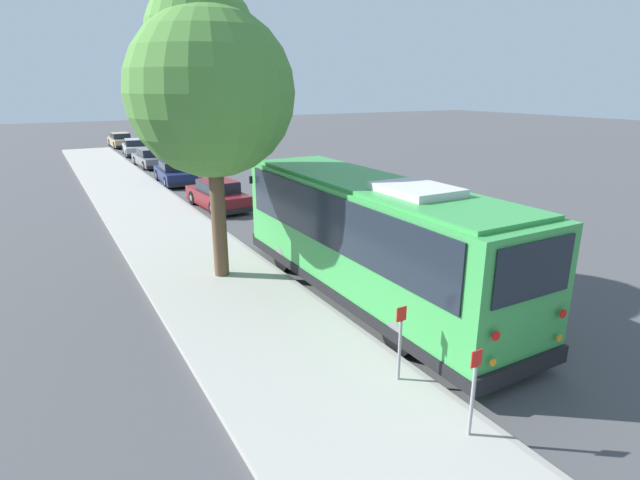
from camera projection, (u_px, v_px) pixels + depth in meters
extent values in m
plane|color=#474749|center=(405.00, 307.00, 12.96)|extent=(160.00, 160.00, 0.00)
cube|color=#A3A099|center=(271.00, 340.00, 11.14)|extent=(80.00, 3.76, 0.15)
cube|color=gray|center=(345.00, 321.00, 12.06)|extent=(80.00, 0.14, 0.15)
cube|color=green|center=(369.00, 237.00, 13.12)|extent=(10.06, 2.53, 2.84)
cube|color=black|center=(367.00, 282.00, 13.50)|extent=(10.11, 2.58, 0.28)
cube|color=black|center=(369.00, 214.00, 12.94)|extent=(9.24, 2.61, 1.36)
cube|color=black|center=(285.00, 183.00, 17.14)|extent=(0.04, 2.17, 1.42)
cube|color=black|center=(535.00, 271.00, 8.71)|extent=(0.04, 1.99, 1.08)
cube|color=black|center=(285.00, 163.00, 16.95)|extent=(0.05, 1.78, 0.22)
cube|color=green|center=(370.00, 182.00, 12.69)|extent=(9.44, 2.30, 0.10)
cube|color=silver|center=(416.00, 190.00, 11.16)|extent=(1.85, 1.41, 0.20)
cube|color=black|center=(286.00, 234.00, 17.72)|extent=(0.11, 2.50, 0.36)
cube|color=black|center=(522.00, 370.00, 9.27)|extent=(0.11, 2.50, 0.36)
cylinder|color=red|center=(496.00, 336.00, 8.52)|extent=(0.03, 0.18, 0.18)
cylinder|color=orange|center=(493.00, 362.00, 8.68)|extent=(0.03, 0.14, 0.14)
cylinder|color=red|center=(563.00, 314.00, 9.36)|extent=(0.03, 0.18, 0.18)
cylinder|color=orange|center=(559.00, 338.00, 9.51)|extent=(0.03, 0.14, 0.14)
cube|color=white|center=(264.00, 232.00, 17.32)|extent=(0.04, 0.32, 0.18)
cube|color=white|center=(306.00, 226.00, 18.10)|extent=(0.04, 0.32, 0.18)
cube|color=black|center=(251.00, 180.00, 16.13)|extent=(0.06, 0.10, 0.24)
cylinder|color=black|center=(284.00, 254.00, 15.44)|extent=(1.05, 0.31, 1.05)
cylinder|color=slate|center=(284.00, 254.00, 15.44)|extent=(0.47, 0.32, 0.47)
cylinder|color=black|center=(343.00, 244.00, 16.46)|extent=(1.05, 0.31, 1.05)
cylinder|color=slate|center=(343.00, 244.00, 16.46)|extent=(0.47, 0.32, 0.47)
cylinder|color=black|center=(400.00, 331.00, 10.62)|extent=(1.05, 0.31, 1.05)
cylinder|color=slate|center=(400.00, 331.00, 10.62)|extent=(0.47, 0.32, 0.47)
cylinder|color=black|center=(474.00, 309.00, 11.64)|extent=(1.05, 0.31, 1.05)
cylinder|color=slate|center=(474.00, 309.00, 11.64)|extent=(0.47, 0.32, 0.47)
cube|color=maroon|center=(218.00, 198.00, 23.35)|extent=(4.25, 1.91, 0.65)
cube|color=black|center=(218.00, 186.00, 23.09)|extent=(2.05, 1.55, 0.48)
cube|color=maroon|center=(218.00, 181.00, 23.02)|extent=(1.97, 1.51, 0.05)
cube|color=black|center=(202.00, 195.00, 25.09)|extent=(0.18, 1.60, 0.20)
cube|color=black|center=(237.00, 211.00, 21.74)|extent=(0.18, 1.60, 0.20)
cylinder|color=black|center=(193.00, 198.00, 24.05)|extent=(0.68, 0.24, 0.67)
cylinder|color=slate|center=(193.00, 198.00, 24.05)|extent=(0.31, 0.24, 0.30)
cylinder|color=black|center=(222.00, 194.00, 24.84)|extent=(0.68, 0.24, 0.67)
cylinder|color=slate|center=(222.00, 194.00, 24.84)|extent=(0.31, 0.24, 0.30)
cylinder|color=black|center=(213.00, 209.00, 21.96)|extent=(0.68, 0.24, 0.67)
cylinder|color=slate|center=(213.00, 209.00, 21.96)|extent=(0.31, 0.24, 0.30)
cylinder|color=black|center=(245.00, 204.00, 22.74)|extent=(0.68, 0.24, 0.67)
cylinder|color=slate|center=(245.00, 204.00, 22.74)|extent=(0.31, 0.24, 0.30)
cube|color=#19234C|center=(175.00, 175.00, 29.27)|extent=(4.32, 1.88, 0.66)
cube|color=black|center=(175.00, 165.00, 29.01)|extent=(2.07, 1.55, 0.48)
cube|color=#19234C|center=(174.00, 161.00, 28.94)|extent=(1.99, 1.51, 0.05)
cube|color=black|center=(168.00, 173.00, 31.16)|extent=(0.15, 1.64, 0.20)
cube|color=black|center=(183.00, 185.00, 27.52)|extent=(0.15, 1.64, 0.20)
cylinder|color=black|center=(158.00, 175.00, 30.12)|extent=(0.68, 0.23, 0.67)
cylinder|color=slate|center=(158.00, 175.00, 30.12)|extent=(0.31, 0.23, 0.30)
cylinder|color=black|center=(183.00, 173.00, 30.79)|extent=(0.68, 0.23, 0.67)
cylinder|color=slate|center=(183.00, 173.00, 30.79)|extent=(0.31, 0.23, 0.30)
cylinder|color=black|center=(166.00, 182.00, 27.85)|extent=(0.68, 0.23, 0.67)
cylinder|color=slate|center=(166.00, 182.00, 27.85)|extent=(0.31, 0.23, 0.30)
cylinder|color=black|center=(194.00, 180.00, 28.51)|extent=(0.68, 0.23, 0.67)
cylinder|color=slate|center=(194.00, 180.00, 28.51)|extent=(0.31, 0.23, 0.30)
cube|color=slate|center=(150.00, 160.00, 35.32)|extent=(4.37, 1.79, 0.62)
cube|color=black|center=(150.00, 152.00, 35.06)|extent=(2.10, 1.48, 0.48)
cube|color=slate|center=(149.00, 149.00, 34.99)|extent=(2.01, 1.44, 0.05)
cube|color=black|center=(143.00, 159.00, 37.14)|extent=(0.14, 1.57, 0.20)
cube|color=black|center=(159.00, 167.00, 33.62)|extent=(0.14, 1.57, 0.20)
cylinder|color=black|center=(135.00, 161.00, 36.10)|extent=(0.63, 0.22, 0.62)
cylinder|color=slate|center=(135.00, 161.00, 36.10)|extent=(0.29, 0.23, 0.28)
cylinder|color=black|center=(156.00, 159.00, 36.84)|extent=(0.63, 0.22, 0.62)
cylinder|color=slate|center=(156.00, 159.00, 36.84)|extent=(0.29, 0.23, 0.28)
cylinder|color=black|center=(144.00, 165.00, 33.89)|extent=(0.63, 0.22, 0.62)
cylinder|color=slate|center=(144.00, 165.00, 33.89)|extent=(0.29, 0.23, 0.28)
cylinder|color=black|center=(166.00, 164.00, 34.63)|extent=(0.63, 0.22, 0.62)
cylinder|color=slate|center=(166.00, 164.00, 34.63)|extent=(0.29, 0.23, 0.28)
cube|color=#A8AAAF|center=(135.00, 149.00, 41.11)|extent=(4.41, 2.06, 0.65)
cube|color=black|center=(135.00, 142.00, 40.84)|extent=(2.14, 1.64, 0.48)
cube|color=#A8AAAF|center=(134.00, 139.00, 40.77)|extent=(2.06, 1.60, 0.05)
cube|color=black|center=(133.00, 149.00, 43.05)|extent=(0.22, 1.66, 0.20)
cube|color=black|center=(138.00, 155.00, 39.30)|extent=(0.22, 1.66, 0.20)
cylinder|color=black|center=(124.00, 150.00, 42.01)|extent=(0.68, 0.25, 0.67)
cylinder|color=slate|center=(124.00, 150.00, 42.01)|extent=(0.32, 0.24, 0.30)
cylinder|color=black|center=(143.00, 149.00, 42.64)|extent=(0.68, 0.25, 0.67)
cylinder|color=slate|center=(143.00, 149.00, 42.64)|extent=(0.32, 0.24, 0.30)
cylinder|color=black|center=(127.00, 154.00, 39.67)|extent=(0.68, 0.25, 0.67)
cylinder|color=slate|center=(127.00, 154.00, 39.67)|extent=(0.32, 0.24, 0.30)
cylinder|color=black|center=(147.00, 152.00, 40.30)|extent=(0.68, 0.25, 0.67)
cylinder|color=slate|center=(147.00, 152.00, 40.30)|extent=(0.32, 0.24, 0.30)
cube|color=tan|center=(121.00, 142.00, 46.52)|extent=(4.35, 1.77, 0.65)
cube|color=black|center=(120.00, 136.00, 46.26)|extent=(2.07, 1.49, 0.48)
cube|color=tan|center=(120.00, 133.00, 46.19)|extent=(1.99, 1.46, 0.05)
cube|color=black|center=(117.00, 142.00, 48.38)|extent=(0.11, 1.63, 0.20)
cube|color=black|center=(126.00, 146.00, 44.81)|extent=(0.11, 1.63, 0.20)
cylinder|color=black|center=(110.00, 143.00, 47.31)|extent=(0.67, 0.21, 0.66)
cylinder|color=slate|center=(110.00, 143.00, 47.31)|extent=(0.30, 0.23, 0.30)
cylinder|color=black|center=(127.00, 142.00, 48.06)|extent=(0.67, 0.21, 0.66)
cylinder|color=slate|center=(127.00, 142.00, 48.06)|extent=(0.30, 0.23, 0.30)
cylinder|color=black|center=(115.00, 145.00, 45.08)|extent=(0.67, 0.21, 0.66)
cylinder|color=slate|center=(115.00, 145.00, 45.08)|extent=(0.30, 0.23, 0.30)
cylinder|color=black|center=(132.00, 144.00, 45.83)|extent=(0.67, 0.21, 0.66)
cylinder|color=slate|center=(132.00, 144.00, 45.83)|extent=(0.30, 0.23, 0.30)
cylinder|color=brown|center=(218.00, 215.00, 14.30)|extent=(0.43, 0.43, 3.61)
sphere|color=#4C8438|center=(211.00, 93.00, 13.29)|extent=(4.51, 4.51, 4.51)
sphere|color=#528F3C|center=(201.00, 35.00, 13.33)|extent=(2.93, 2.93, 2.93)
cylinder|color=gray|center=(472.00, 401.00, 7.85)|extent=(0.06, 0.06, 1.24)
cube|color=red|center=(477.00, 359.00, 7.62)|extent=(0.02, 0.22, 0.28)
cylinder|color=gray|center=(399.00, 351.00, 9.36)|extent=(0.06, 0.06, 1.23)
cube|color=red|center=(401.00, 314.00, 9.14)|extent=(0.02, 0.22, 0.28)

